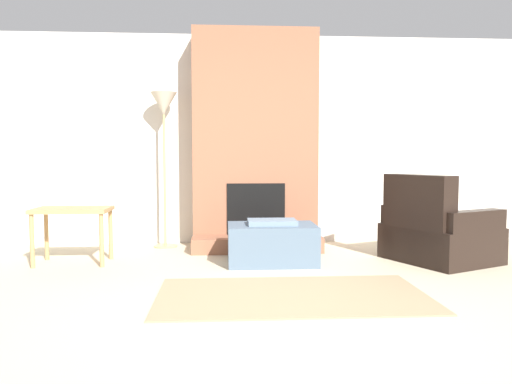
{
  "coord_description": "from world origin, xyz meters",
  "views": [
    {
      "loc": [
        -0.39,
        -3.11,
        1.08
      ],
      "look_at": [
        0.0,
        2.74,
        0.67
      ],
      "focal_mm": 35.0,
      "sensor_mm": 36.0,
      "label": 1
    }
  ],
  "objects_px": {
    "armchair": "(435,235)",
    "floor_lamp_left": "(164,115)",
    "side_table": "(72,216)",
    "ottoman": "(272,243)"
  },
  "relations": [
    {
      "from": "ottoman",
      "to": "side_table",
      "type": "height_order",
      "value": "side_table"
    },
    {
      "from": "ottoman",
      "to": "floor_lamp_left",
      "type": "relative_size",
      "value": 0.48
    },
    {
      "from": "side_table",
      "to": "floor_lamp_left",
      "type": "relative_size",
      "value": 0.4
    },
    {
      "from": "side_table",
      "to": "floor_lamp_left",
      "type": "bearing_deg",
      "value": 47.01
    },
    {
      "from": "ottoman",
      "to": "armchair",
      "type": "distance_m",
      "value": 1.7
    },
    {
      "from": "armchair",
      "to": "floor_lamp_left",
      "type": "xyz_separation_m",
      "value": [
        -2.89,
        1.05,
        1.31
      ]
    },
    {
      "from": "floor_lamp_left",
      "to": "side_table",
      "type": "bearing_deg",
      "value": -132.99
    },
    {
      "from": "armchair",
      "to": "ottoman",
      "type": "bearing_deg",
      "value": 64.37
    },
    {
      "from": "ottoman",
      "to": "armchair",
      "type": "height_order",
      "value": "armchair"
    },
    {
      "from": "side_table",
      "to": "armchair",
      "type": "bearing_deg",
      "value": -2.44
    }
  ]
}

